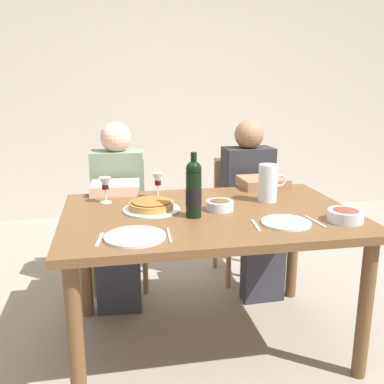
{
  "coord_description": "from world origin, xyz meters",
  "views": [
    {
      "loc": [
        -0.49,
        -2.1,
        1.42
      ],
      "look_at": [
        -0.09,
        0.0,
        0.87
      ],
      "focal_mm": 40.68,
      "sensor_mm": 36.0,
      "label": 1
    }
  ],
  "objects_px": {
    "wine_bottle": "(194,189)",
    "chair_right": "(241,209)",
    "dining_table": "(209,229)",
    "water_pitcher": "(268,185)",
    "baked_tart": "(151,205)",
    "olive_bowl": "(220,205)",
    "diner_left": "(118,207)",
    "diner_right": "(253,201)",
    "chair_left": "(120,214)",
    "dinner_plate_left_setting": "(286,223)",
    "salad_bowl": "(346,215)",
    "dinner_plate_right_setting": "(135,237)",
    "wine_glass_right_diner": "(105,185)",
    "wine_glass_left_diner": "(158,181)"
  },
  "relations": [
    {
      "from": "wine_bottle",
      "to": "chair_right",
      "type": "bearing_deg",
      "value": 60.02
    },
    {
      "from": "dining_table",
      "to": "wine_bottle",
      "type": "height_order",
      "value": "wine_bottle"
    },
    {
      "from": "water_pitcher",
      "to": "baked_tart",
      "type": "distance_m",
      "value": 0.67
    },
    {
      "from": "olive_bowl",
      "to": "chair_right",
      "type": "height_order",
      "value": "chair_right"
    },
    {
      "from": "diner_left",
      "to": "chair_right",
      "type": "bearing_deg",
      "value": -162.97
    },
    {
      "from": "baked_tart",
      "to": "diner_right",
      "type": "bearing_deg",
      "value": 36.68
    },
    {
      "from": "dining_table",
      "to": "chair_left",
      "type": "xyz_separation_m",
      "value": [
        -0.44,
        0.9,
        -0.17
      ]
    },
    {
      "from": "dinner_plate_left_setting",
      "to": "salad_bowl",
      "type": "bearing_deg",
      "value": -2.98
    },
    {
      "from": "salad_bowl",
      "to": "chair_right",
      "type": "relative_size",
      "value": 0.2
    },
    {
      "from": "dinner_plate_right_setting",
      "to": "olive_bowl",
      "type": "bearing_deg",
      "value": 35.95
    },
    {
      "from": "salad_bowl",
      "to": "olive_bowl",
      "type": "height_order",
      "value": "salad_bowl"
    },
    {
      "from": "water_pitcher",
      "to": "wine_glass_right_diner",
      "type": "relative_size",
      "value": 1.45
    },
    {
      "from": "water_pitcher",
      "to": "olive_bowl",
      "type": "xyz_separation_m",
      "value": [
        -0.31,
        -0.12,
        -0.06
      ]
    },
    {
      "from": "wine_glass_left_diner",
      "to": "diner_left",
      "type": "height_order",
      "value": "diner_left"
    },
    {
      "from": "baked_tart",
      "to": "wine_glass_left_diner",
      "type": "relative_size",
      "value": 2.0
    },
    {
      "from": "dining_table",
      "to": "water_pitcher",
      "type": "distance_m",
      "value": 0.44
    },
    {
      "from": "baked_tart",
      "to": "wine_glass_left_diner",
      "type": "distance_m",
      "value": 0.25
    },
    {
      "from": "wine_bottle",
      "to": "wine_glass_right_diner",
      "type": "bearing_deg",
      "value": 141.4
    },
    {
      "from": "water_pitcher",
      "to": "wine_glass_left_diner",
      "type": "height_order",
      "value": "water_pitcher"
    },
    {
      "from": "salad_bowl",
      "to": "diner_right",
      "type": "xyz_separation_m",
      "value": [
        -0.16,
        0.91,
        -0.18
      ]
    },
    {
      "from": "diner_left",
      "to": "chair_right",
      "type": "height_order",
      "value": "diner_left"
    },
    {
      "from": "diner_left",
      "to": "dining_table",
      "type": "bearing_deg",
      "value": 128.57
    },
    {
      "from": "wine_bottle",
      "to": "dinner_plate_left_setting",
      "type": "xyz_separation_m",
      "value": [
        0.41,
        -0.19,
        -0.14
      ]
    },
    {
      "from": "water_pitcher",
      "to": "salad_bowl",
      "type": "bearing_deg",
      "value": -59.72
    },
    {
      "from": "wine_glass_left_diner",
      "to": "chair_left",
      "type": "relative_size",
      "value": 0.17
    },
    {
      "from": "salad_bowl",
      "to": "wine_glass_right_diner",
      "type": "xyz_separation_m",
      "value": [
        -1.14,
        0.55,
        0.07
      ]
    },
    {
      "from": "dinner_plate_left_setting",
      "to": "dinner_plate_right_setting",
      "type": "xyz_separation_m",
      "value": [
        -0.72,
        -0.06,
        0.0
      ]
    },
    {
      "from": "chair_left",
      "to": "diner_right",
      "type": "distance_m",
      "value": 0.94
    },
    {
      "from": "water_pitcher",
      "to": "chair_right",
      "type": "bearing_deg",
      "value": 83.94
    },
    {
      "from": "dinner_plate_left_setting",
      "to": "diner_right",
      "type": "relative_size",
      "value": 0.2
    },
    {
      "from": "wine_bottle",
      "to": "dinner_plate_right_setting",
      "type": "height_order",
      "value": "wine_bottle"
    },
    {
      "from": "salad_bowl",
      "to": "dinner_plate_left_setting",
      "type": "xyz_separation_m",
      "value": [
        -0.3,
        0.02,
        -0.03
      ]
    },
    {
      "from": "dinner_plate_right_setting",
      "to": "diner_left",
      "type": "distance_m",
      "value": 0.99
    },
    {
      "from": "olive_bowl",
      "to": "dinner_plate_right_setting",
      "type": "distance_m",
      "value": 0.57
    },
    {
      "from": "wine_bottle",
      "to": "salad_bowl",
      "type": "distance_m",
      "value": 0.74
    },
    {
      "from": "diner_left",
      "to": "diner_right",
      "type": "height_order",
      "value": "same"
    },
    {
      "from": "chair_right",
      "to": "chair_left",
      "type": "bearing_deg",
      "value": -3.84
    },
    {
      "from": "wine_glass_right_diner",
      "to": "chair_right",
      "type": "relative_size",
      "value": 0.17
    },
    {
      "from": "wine_glass_right_diner",
      "to": "water_pitcher",
      "type": "bearing_deg",
      "value": -8.63
    },
    {
      "from": "water_pitcher",
      "to": "baked_tart",
      "type": "bearing_deg",
      "value": -174.78
    },
    {
      "from": "dinner_plate_left_setting",
      "to": "diner_left",
      "type": "bearing_deg",
      "value": 130.02
    },
    {
      "from": "water_pitcher",
      "to": "dinner_plate_right_setting",
      "type": "relative_size",
      "value": 0.79
    },
    {
      "from": "olive_bowl",
      "to": "wine_glass_left_diner",
      "type": "distance_m",
      "value": 0.42
    },
    {
      "from": "wine_bottle",
      "to": "water_pitcher",
      "type": "bearing_deg",
      "value": 24.11
    },
    {
      "from": "salad_bowl",
      "to": "chair_left",
      "type": "relative_size",
      "value": 0.2
    },
    {
      "from": "salad_bowl",
      "to": "chair_left",
      "type": "height_order",
      "value": "chair_left"
    },
    {
      "from": "wine_bottle",
      "to": "chair_right",
      "type": "distance_m",
      "value": 1.16
    },
    {
      "from": "olive_bowl",
      "to": "diner_left",
      "type": "xyz_separation_m",
      "value": [
        -0.52,
        0.64,
        -0.17
      ]
    },
    {
      "from": "wine_bottle",
      "to": "salad_bowl",
      "type": "height_order",
      "value": "wine_bottle"
    },
    {
      "from": "chair_left",
      "to": "diner_left",
      "type": "bearing_deg",
      "value": 90.67
    }
  ]
}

